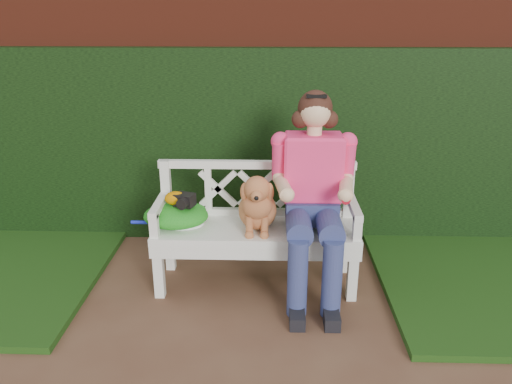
{
  "coord_description": "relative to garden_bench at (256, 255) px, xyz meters",
  "views": [
    {
      "loc": [
        0.24,
        -2.59,
        1.99
      ],
      "look_at": [
        0.14,
        0.8,
        0.75
      ],
      "focal_mm": 35.0,
      "sensor_mm": 36.0,
      "label": 1
    }
  ],
  "objects": [
    {
      "name": "ground",
      "position": [
        -0.14,
        -0.8,
        -0.24
      ],
      "size": [
        60.0,
        60.0,
        0.0
      ],
      "primitive_type": "plane",
      "color": "#513121"
    },
    {
      "name": "brick_wall",
      "position": [
        -0.14,
        1.1,
        0.86
      ],
      "size": [
        10.0,
        0.3,
        2.2
      ],
      "primitive_type": "cube",
      "color": "#5E2213",
      "rests_on": "ground"
    },
    {
      "name": "ivy_hedge",
      "position": [
        -0.14,
        0.88,
        0.61
      ],
      "size": [
        10.0,
        0.18,
        1.7
      ],
      "primitive_type": "cube",
      "color": "#17380F",
      "rests_on": "ground"
    },
    {
      "name": "garden_bench",
      "position": [
        0.0,
        0.0,
        0.0
      ],
      "size": [
        1.6,
        0.67,
        0.48
      ],
      "primitive_type": null,
      "rotation": [
        0.0,
        0.0,
        0.04
      ],
      "color": "white",
      "rests_on": "ground"
    },
    {
      "name": "seated_woman",
      "position": [
        0.41,
        -0.02,
        0.5
      ],
      "size": [
        0.85,
        0.99,
        1.49
      ],
      "primitive_type": null,
      "rotation": [
        0.0,
        0.0,
        -0.3
      ],
      "color": "#F1265F",
      "rests_on": "ground"
    },
    {
      "name": "dog",
      "position": [
        0.01,
        -0.06,
        0.46
      ],
      "size": [
        0.41,
        0.48,
        0.45
      ],
      "primitive_type": null,
      "rotation": [
        0.0,
        0.0,
        0.33
      ],
      "color": "brown",
      "rests_on": "garden_bench"
    },
    {
      "name": "tennis_racket",
      "position": [
        -0.57,
        0.01,
        0.25
      ],
      "size": [
        0.58,
        0.25,
        0.03
      ],
      "primitive_type": null,
      "rotation": [
        0.0,
        0.0,
        0.02
      ],
      "color": "white",
      "rests_on": "garden_bench"
    },
    {
      "name": "green_bag",
      "position": [
        -0.59,
        0.0,
        0.32
      ],
      "size": [
        0.51,
        0.41,
        0.16
      ],
      "primitive_type": null,
      "rotation": [
        0.0,
        0.0,
        0.08
      ],
      "color": "#24851F",
      "rests_on": "garden_bench"
    },
    {
      "name": "camera_item",
      "position": [
        -0.52,
        -0.02,
        0.45
      ],
      "size": [
        0.16,
        0.14,
        0.09
      ],
      "primitive_type": "cube",
      "rotation": [
        0.0,
        0.0,
        -0.33
      ],
      "color": "black",
      "rests_on": "green_bag"
    },
    {
      "name": "baseball_glove",
      "position": [
        -0.59,
        0.0,
        0.45
      ],
      "size": [
        0.2,
        0.17,
        0.1
      ],
      "primitive_type": "ellipsoid",
      "rotation": [
        0.0,
        0.0,
        -0.4
      ],
      "color": "#C17100",
      "rests_on": "green_bag"
    }
  ]
}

